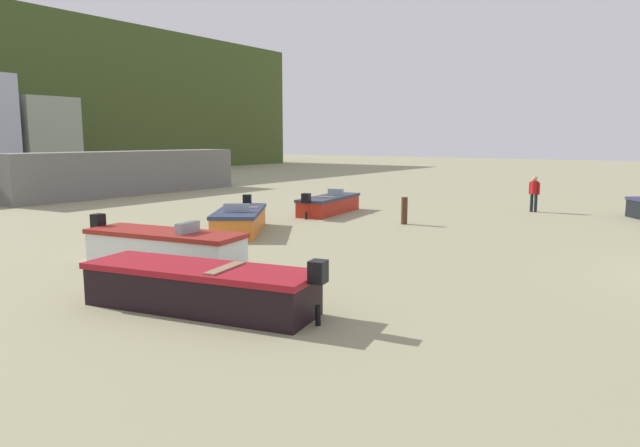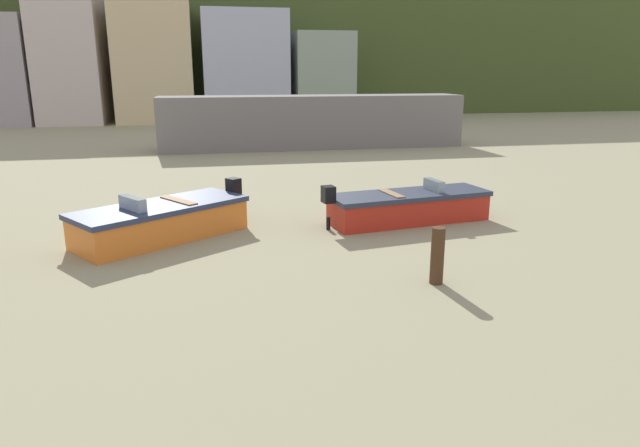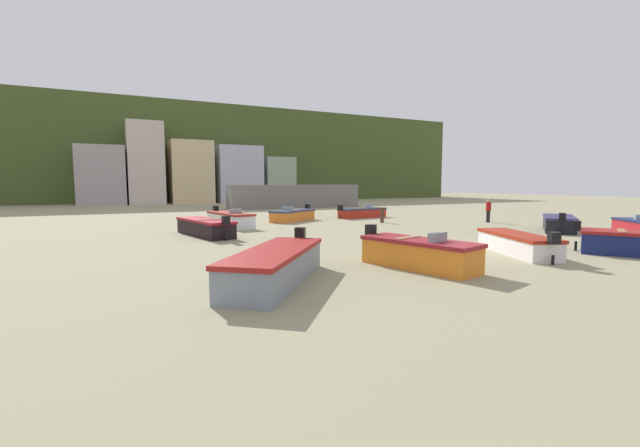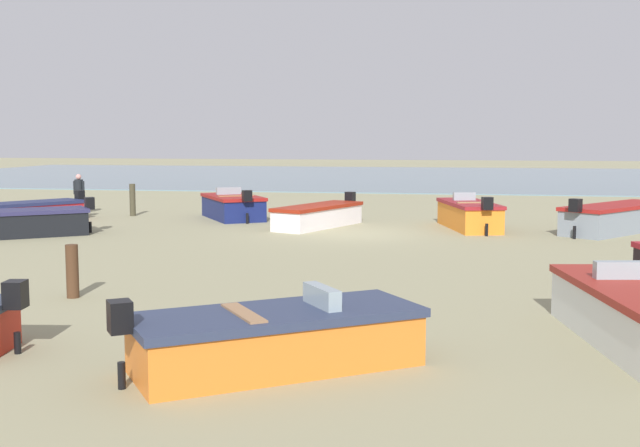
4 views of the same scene
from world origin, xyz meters
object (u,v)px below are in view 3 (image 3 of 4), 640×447
boat_navy_8 (635,243)px  beach_walker_distant (488,209)px  boat_white_1 (230,220)px  boat_white_2 (517,243)px  boat_black_3 (559,223)px  boat_red_9 (362,213)px  mooring_post_near_water (382,215)px  boat_orange_6 (293,215)px  boat_grey_7 (276,266)px  boat_orange_0 (419,253)px  boat_black_4 (205,227)px

boat_navy_8 → beach_walker_distant: bearing=-147.4°
boat_white_1 → boat_white_2: (7.49, -14.65, -0.06)m
boat_white_1 → boat_black_3: size_ratio=1.11×
boat_navy_8 → beach_walker_distant: (5.61, 11.82, 0.49)m
boat_red_9 → mooring_post_near_water: bearing=-22.4°
boat_orange_6 → boat_white_1: bearing=77.4°
boat_black_3 → mooring_post_near_water: 10.58m
boat_grey_7 → boat_black_3: bearing=-128.1°
boat_white_2 → boat_black_3: size_ratio=1.04×
boat_white_2 → beach_walker_distant: (9.33, 9.65, 0.55)m
boat_orange_0 → boat_white_2: bearing=169.6°
boat_navy_8 → boat_white_1: bearing=-88.4°
boat_orange_0 → boat_grey_7: 4.79m
beach_walker_distant → boat_black_3: bearing=-168.9°
boat_black_4 → mooring_post_near_water: bearing=-3.6°
boat_white_1 → boat_orange_0: bearing=88.7°
boat_orange_0 → boat_navy_8: size_ratio=1.08×
boat_black_3 → boat_black_4: boat_black_4 is taller
mooring_post_near_water → boat_black_4: bearing=-171.5°
boat_white_2 → mooring_post_near_water: 13.03m
boat_black_3 → boat_red_9: size_ratio=0.94×
mooring_post_near_water → beach_walker_distant: bearing=-24.8°
boat_red_9 → boat_black_4: bearing=-74.4°
boat_black_4 → mooring_post_near_water: 12.46m
boat_orange_0 → boat_black_4: (-4.57, 11.36, -0.04)m
boat_orange_0 → boat_black_3: boat_orange_0 is taller
boat_orange_0 → boat_red_9: boat_orange_0 is taller
boat_black_3 → boat_orange_6: size_ratio=1.03×
boat_white_1 → boat_orange_6: size_ratio=1.15×
boat_black_3 → boat_grey_7: size_ratio=0.88×
boat_black_3 → boat_black_4: size_ratio=0.84×
boat_orange_6 → boat_orange_0: bearing=136.2°
boat_white_1 → boat_red_9: (11.12, 2.33, -0.07)m
boat_red_9 → mooring_post_near_water: (-1.02, -4.22, 0.13)m
boat_red_9 → boat_white_2: bearing=-20.8°
boat_white_2 → beach_walker_distant: size_ratio=2.71×
boat_white_1 → boat_navy_8: (11.22, -16.82, 0.00)m
boat_orange_0 → beach_walker_distant: beach_walker_distant is taller
boat_orange_0 → mooring_post_near_water: 15.31m
boat_black_4 → boat_grey_7: 11.21m
boat_white_1 → boat_navy_8: bearing=113.6°
boat_orange_0 → boat_orange_6: size_ratio=1.03×
boat_grey_7 → boat_navy_8: size_ratio=1.24×
boat_red_9 → mooring_post_near_water: size_ratio=4.27×
boat_orange_6 → boat_navy_8: boat_navy_8 is taller
boat_black_4 → boat_orange_6: size_ratio=1.23×
boat_white_2 → boat_navy_8: boat_navy_8 is taller
boat_white_1 → boat_black_4: boat_white_1 is taller
boat_black_3 → boat_orange_6: (-11.26, 12.50, -0.01)m
boat_black_3 → boat_black_4: (-18.56, 6.72, 0.01)m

